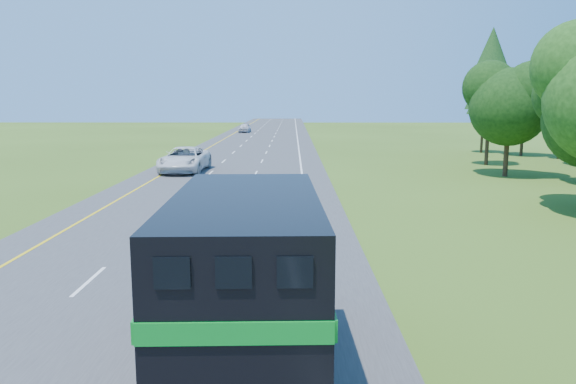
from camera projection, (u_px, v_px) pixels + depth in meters
name	position (u px, v px, depth m)	size (l,w,h in m)	color
road	(237.00, 169.00, 47.73)	(15.00, 260.00, 0.04)	#38383A
lane_markings	(237.00, 169.00, 47.73)	(11.15, 260.00, 0.01)	yellow
horse_truck	(248.00, 277.00, 11.78)	(3.09, 9.06, 3.97)	black
white_suv	(185.00, 159.00, 45.71)	(3.31, 7.18, 2.00)	silver
far_car	(245.00, 128.00, 100.72)	(1.89, 4.70, 1.60)	silver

